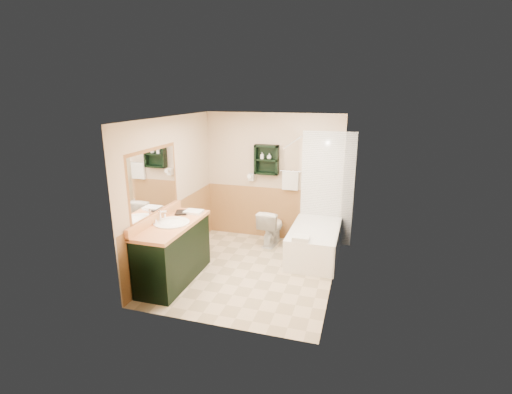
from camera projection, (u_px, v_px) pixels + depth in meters
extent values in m
plane|color=beige|center=(249.00, 270.00, 5.94)|extent=(3.00, 3.00, 0.00)
cube|color=beige|center=(273.00, 177.00, 7.01)|extent=(2.60, 0.04, 2.40)
cube|color=beige|center=(171.00, 192.00, 5.97)|extent=(0.04, 3.00, 2.40)
cube|color=beige|center=(337.00, 206.00, 5.25)|extent=(0.04, 3.00, 2.40)
cube|color=white|center=(248.00, 117.00, 5.28)|extent=(2.60, 3.00, 0.04)
cube|color=black|center=(266.00, 160.00, 6.84)|extent=(0.45, 0.15, 0.55)
cylinder|color=silver|center=(294.00, 141.00, 5.94)|extent=(0.03, 1.60, 0.03)
cube|color=black|center=(174.00, 252.00, 5.54)|extent=(0.59, 1.44, 0.91)
cube|color=white|center=(315.00, 242.00, 6.39)|extent=(0.80, 1.50, 0.53)
imported|color=white|center=(271.00, 227.00, 6.91)|extent=(0.44, 0.71, 0.66)
cube|color=silver|center=(194.00, 212.00, 5.86)|extent=(0.27, 0.22, 0.04)
imported|color=black|center=(175.00, 206.00, 5.81)|extent=(0.18, 0.09, 0.25)
cube|color=silver|center=(301.00, 238.00, 5.76)|extent=(0.26, 0.21, 0.07)
imported|color=white|center=(262.00, 157.00, 6.85)|extent=(0.06, 0.13, 0.06)
imported|color=white|center=(269.00, 157.00, 6.80)|extent=(0.11, 0.13, 0.09)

